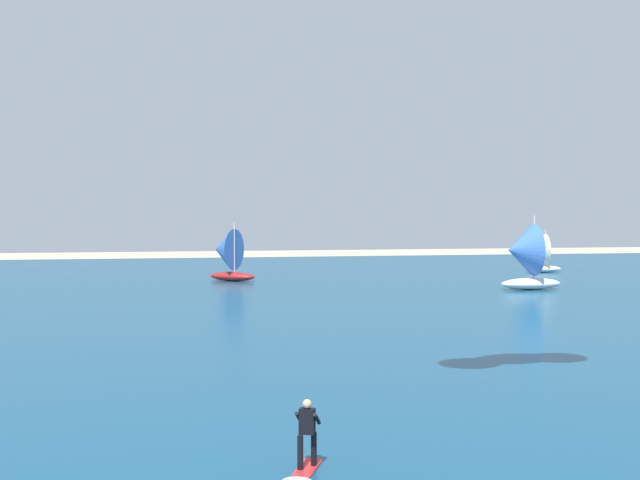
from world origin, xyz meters
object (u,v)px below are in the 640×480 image
sailboat_heeled_over (538,253)px  sailboat_outermost (523,256)px  sailboat_far_right (226,254)px  kitesurfer (305,447)px

sailboat_heeled_over → sailboat_outermost: size_ratio=0.74×
sailboat_far_right → sailboat_outermost: 23.95m
sailboat_heeled_over → sailboat_far_right: size_ratio=0.83×
kitesurfer → sailboat_heeled_over: (29.99, 51.54, 1.25)m
sailboat_heeled_over → kitesurfer: bearing=-120.2°
kitesurfer → sailboat_heeled_over: sailboat_heeled_over is taller
kitesurfer → sailboat_far_right: (0.70, 48.13, 1.63)m
sailboat_far_right → sailboat_heeled_over: bearing=6.6°
sailboat_heeled_over → sailboat_far_right: bearing=-173.4°
kitesurfer → sailboat_far_right: sailboat_far_right is taller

